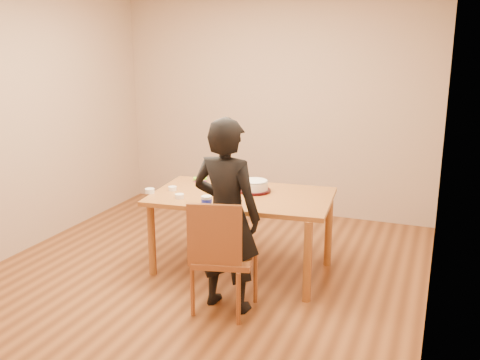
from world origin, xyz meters
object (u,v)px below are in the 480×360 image
(cake_plate, at_px, (255,191))
(cake, at_px, (255,185))
(dining_chair, at_px, (225,257))
(dining_table, at_px, (242,196))
(person, at_px, (226,216))

(cake_plate, bearing_deg, cake, 0.00)
(cake, bearing_deg, dining_chair, -85.66)
(dining_table, bearing_deg, cake, 51.05)
(dining_table, xyz_separation_m, dining_chair, (0.15, -0.78, -0.28))
(cake_plate, distance_m, person, 0.86)
(dining_table, height_order, person, person)
(cake_plate, xyz_separation_m, cake, (0.00, 0.00, 0.05))
(cake_plate, height_order, person, person)
(dining_table, relative_size, person, 1.04)
(dining_table, distance_m, cake_plate, 0.15)
(person, bearing_deg, dining_table, -72.73)
(dining_table, distance_m, cake, 0.17)
(dining_table, relative_size, cake_plate, 5.44)
(dining_chair, height_order, cake, cake)
(dining_table, bearing_deg, cake_plate, 51.05)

